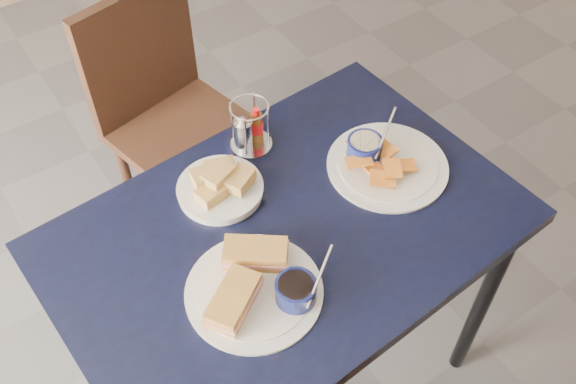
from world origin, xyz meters
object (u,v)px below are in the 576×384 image
dining_table (287,246)px  bread_basket (220,185)px  sandwich_plate (258,284)px  condiment_caddy (249,130)px  chair_far (169,102)px  plantain_plate (380,160)px

dining_table → bread_basket: 0.22m
dining_table → bread_basket: bread_basket is taller
sandwich_plate → bread_basket: size_ratio=1.52×
sandwich_plate → condiment_caddy: 0.44m
sandwich_plate → bread_basket: (0.07, 0.29, 0.00)m
chair_far → sandwich_plate: 0.98m
bread_basket → condiment_caddy: condiment_caddy is taller
sandwich_plate → bread_basket: sandwich_plate is taller
sandwich_plate → dining_table: bearing=36.1°
bread_basket → condiment_caddy: (0.14, 0.10, 0.03)m
plantain_plate → bread_basket: bearing=159.7°
dining_table → chair_far: chair_far is taller
chair_far → plantain_plate: (0.24, -0.78, 0.26)m
dining_table → sandwich_plate: (-0.15, -0.11, 0.10)m
sandwich_plate → condiment_caddy: condiment_caddy is taller
condiment_caddy → dining_table: bearing=-103.8°
sandwich_plate → plantain_plate: size_ratio=1.02×
sandwich_plate → bread_basket: bearing=76.0°
chair_far → sandwich_plate: bearing=-103.0°
dining_table → plantain_plate: plantain_plate is taller
dining_table → bread_basket: size_ratio=5.45×
plantain_plate → chair_far: bearing=107.3°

